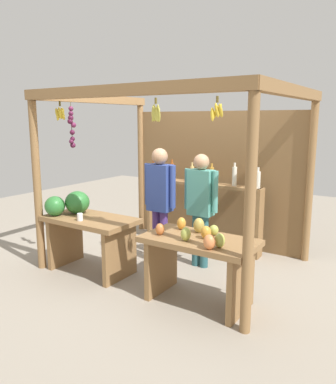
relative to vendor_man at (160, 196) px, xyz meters
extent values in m
plane|color=gray|center=(0.21, 0.09, -0.94)|extent=(12.00, 12.00, 0.00)
cylinder|color=olive|center=(-1.21, -1.00, 0.21)|extent=(0.10, 0.10, 2.29)
cylinder|color=olive|center=(1.64, -1.00, 0.21)|extent=(0.10, 0.10, 2.29)
cylinder|color=olive|center=(-1.21, 1.18, 0.21)|extent=(0.10, 0.10, 2.29)
cylinder|color=olive|center=(1.64, 1.18, 0.21)|extent=(0.10, 0.10, 2.29)
cube|color=olive|center=(0.21, -1.00, 1.29)|extent=(2.95, 0.12, 0.12)
cube|color=olive|center=(-1.21, 0.09, 1.29)|extent=(0.12, 2.29, 0.12)
cube|color=olive|center=(1.64, 0.09, 1.29)|extent=(0.12, 2.29, 0.12)
cube|color=brown|center=(0.21, 1.20, 0.09)|extent=(2.85, 0.04, 2.06)
cylinder|color=brown|center=(-0.78, -0.94, 1.18)|extent=(0.02, 0.02, 0.06)
ellipsoid|color=gold|center=(-0.74, -0.94, 1.06)|extent=(0.04, 0.07, 0.14)
ellipsoid|color=gold|center=(-0.76, -0.92, 1.07)|extent=(0.05, 0.06, 0.14)
ellipsoid|color=gold|center=(-0.78, -0.91, 1.06)|extent=(0.09, 0.04, 0.14)
ellipsoid|color=gold|center=(-0.80, -0.92, 1.07)|extent=(0.07, 0.07, 0.14)
ellipsoid|color=gold|center=(-0.82, -0.94, 1.05)|extent=(0.04, 0.06, 0.14)
ellipsoid|color=gold|center=(-0.80, -0.96, 1.05)|extent=(0.06, 0.06, 0.14)
ellipsoid|color=gold|center=(-0.79, -0.98, 1.06)|extent=(0.07, 0.04, 0.14)
ellipsoid|color=gold|center=(-0.76, -0.97, 1.07)|extent=(0.05, 0.05, 0.14)
cylinder|color=brown|center=(1.21, -0.82, 1.18)|extent=(0.02, 0.02, 0.06)
ellipsoid|color=gold|center=(1.25, -0.82, 1.08)|extent=(0.04, 0.08, 0.14)
ellipsoid|color=gold|center=(1.22, -0.79, 1.08)|extent=(0.07, 0.05, 0.14)
ellipsoid|color=gold|center=(1.19, -0.80, 1.06)|extent=(0.07, 0.08, 0.14)
ellipsoid|color=gold|center=(1.18, -0.84, 1.05)|extent=(0.06, 0.06, 0.14)
ellipsoid|color=gold|center=(1.22, -0.84, 1.08)|extent=(0.06, 0.04, 0.14)
cylinder|color=brown|center=(0.57, -0.89, 1.18)|extent=(0.02, 0.02, 0.06)
ellipsoid|color=#D1CC4C|center=(0.60, -0.89, 1.05)|extent=(0.04, 0.06, 0.15)
ellipsoid|color=#D1CC4C|center=(0.59, -0.88, 1.08)|extent=(0.07, 0.08, 0.15)
ellipsoid|color=#D1CC4C|center=(0.57, -0.86, 1.05)|extent=(0.06, 0.04, 0.15)
ellipsoid|color=#D1CC4C|center=(0.55, -0.86, 1.05)|extent=(0.07, 0.06, 0.15)
ellipsoid|color=#D1CC4C|center=(0.55, -0.89, 1.04)|extent=(0.06, 0.09, 0.15)
ellipsoid|color=#D1CC4C|center=(0.54, -0.90, 1.08)|extent=(0.04, 0.08, 0.15)
ellipsoid|color=#D1CC4C|center=(0.56, -0.91, 1.06)|extent=(0.08, 0.07, 0.15)
ellipsoid|color=#D1CC4C|center=(0.58, -0.92, 1.05)|extent=(0.08, 0.05, 0.15)
ellipsoid|color=#D1CC4C|center=(0.59, -0.91, 1.06)|extent=(0.06, 0.06, 0.15)
cylinder|color=#4C422D|center=(-0.89, -0.68, 0.94)|extent=(0.01, 0.01, 0.55)
sphere|color=#601E42|center=(-0.89, -0.67, 1.13)|extent=(0.06, 0.06, 0.06)
sphere|color=#511938|center=(-0.88, -0.68, 1.07)|extent=(0.06, 0.06, 0.06)
sphere|color=#47142D|center=(-0.88, -0.69, 1.02)|extent=(0.07, 0.07, 0.07)
sphere|color=#47142D|center=(-0.89, -0.70, 0.97)|extent=(0.07, 0.07, 0.07)
sphere|color=#601E42|center=(-0.87, -0.66, 0.93)|extent=(0.07, 0.07, 0.07)
sphere|color=#47142D|center=(-0.86, -0.69, 0.84)|extent=(0.06, 0.06, 0.06)
sphere|color=#47142D|center=(-0.88, -0.68, 0.75)|extent=(0.06, 0.06, 0.06)
sphere|color=#511938|center=(-0.90, -0.66, 0.67)|extent=(0.07, 0.07, 0.07)
sphere|color=#511938|center=(-0.88, -0.70, 0.72)|extent=(0.06, 0.06, 0.06)
cube|color=olive|center=(-0.57, -0.73, -0.25)|extent=(1.20, 0.64, 0.06)
cube|color=olive|center=(-1.05, -0.73, -0.61)|extent=(0.06, 0.58, 0.66)
cube|color=olive|center=(-0.09, -0.73, -0.61)|extent=(0.06, 0.58, 0.66)
ellipsoid|color=#2D7533|center=(-1.01, -0.91, -0.09)|extent=(0.36, 0.36, 0.25)
ellipsoid|color=#2D7533|center=(-0.86, -0.66, -0.07)|extent=(0.37, 0.37, 0.30)
cylinder|color=white|center=(-0.56, -0.91, -0.17)|extent=(0.07, 0.07, 0.09)
cube|color=olive|center=(1.00, -0.73, -0.25)|extent=(1.20, 0.64, 0.06)
cube|color=olive|center=(0.52, -0.73, -0.61)|extent=(0.06, 0.58, 0.66)
cube|color=olive|center=(1.48, -0.73, -0.61)|extent=(0.06, 0.58, 0.66)
ellipsoid|color=gold|center=(1.06, -0.71, -0.15)|extent=(0.15, 0.15, 0.14)
ellipsoid|color=#E07F47|center=(1.24, -0.98, -0.15)|extent=(0.17, 0.17, 0.15)
ellipsoid|color=gold|center=(0.67, -0.55, -0.15)|extent=(0.11, 0.11, 0.14)
ellipsoid|color=#B79E47|center=(0.90, -0.56, -0.14)|extent=(0.17, 0.17, 0.16)
ellipsoid|color=#A8B24C|center=(1.07, -0.55, -0.16)|extent=(0.14, 0.14, 0.11)
ellipsoid|color=#A8B24C|center=(1.30, -0.88, -0.15)|extent=(0.12, 0.12, 0.14)
ellipsoid|color=#A8B24C|center=(0.92, -0.88, -0.15)|extent=(0.12, 0.12, 0.14)
ellipsoid|color=#CC7038|center=(0.59, -0.85, -0.16)|extent=(0.14, 0.14, 0.13)
cube|color=olive|center=(-0.79, 0.91, -0.44)|extent=(0.05, 0.20, 1.00)
cube|color=olive|center=(1.06, 0.91, -0.44)|extent=(0.05, 0.20, 1.00)
cube|color=olive|center=(0.14, 0.91, 0.04)|extent=(1.85, 0.22, 0.04)
cylinder|color=#994C1E|center=(-0.74, 0.91, 0.21)|extent=(0.06, 0.06, 0.30)
cylinder|color=#994C1E|center=(-0.74, 0.91, 0.39)|extent=(0.03, 0.03, 0.06)
cylinder|color=#994C1E|center=(-0.39, 0.91, 0.19)|extent=(0.07, 0.07, 0.26)
cylinder|color=#994C1E|center=(-0.39, 0.91, 0.35)|extent=(0.03, 0.03, 0.06)
cylinder|color=#D8B266|center=(-0.03, 0.91, 0.18)|extent=(0.06, 0.06, 0.24)
cylinder|color=#D8B266|center=(-0.03, 0.91, 0.33)|extent=(0.03, 0.03, 0.06)
cylinder|color=gold|center=(0.30, 0.91, 0.18)|extent=(0.07, 0.07, 0.24)
cylinder|color=gold|center=(0.30, 0.91, 0.33)|extent=(0.03, 0.03, 0.06)
cylinder|color=silver|center=(0.66, 0.91, 0.20)|extent=(0.07, 0.07, 0.27)
cylinder|color=silver|center=(0.66, 0.91, 0.37)|extent=(0.03, 0.03, 0.06)
cylinder|color=silver|center=(1.01, 0.91, 0.18)|extent=(0.07, 0.07, 0.23)
cylinder|color=silver|center=(1.01, 0.91, 0.33)|extent=(0.03, 0.03, 0.06)
cylinder|color=#4C317A|center=(-0.06, 0.00, -0.57)|extent=(0.11, 0.11, 0.73)
cylinder|color=#4C317A|center=(0.06, 0.00, -0.57)|extent=(0.11, 0.11, 0.73)
cube|color=#2D428C|center=(0.00, 0.00, 0.11)|extent=(0.32, 0.19, 0.62)
cylinder|color=#2D428C|center=(-0.20, 0.00, 0.14)|extent=(0.08, 0.08, 0.56)
cylinder|color=#2D428C|center=(0.20, 0.00, 0.14)|extent=(0.08, 0.08, 0.56)
sphere|color=tan|center=(0.00, 0.00, 0.52)|extent=(0.21, 0.21, 0.21)
cylinder|color=#285A60|center=(0.45, 0.19, -0.58)|extent=(0.11, 0.11, 0.70)
cylinder|color=#285A60|center=(0.57, 0.19, -0.58)|extent=(0.11, 0.11, 0.70)
cube|color=teal|center=(0.51, 0.19, 0.07)|extent=(0.32, 0.19, 0.59)
cylinder|color=teal|center=(0.31, 0.19, 0.10)|extent=(0.08, 0.08, 0.54)
cylinder|color=teal|center=(0.71, 0.19, 0.10)|extent=(0.08, 0.08, 0.54)
sphere|color=tan|center=(0.51, 0.19, 0.46)|extent=(0.20, 0.20, 0.20)
camera|label=1|loc=(2.81, -4.10, 1.00)|focal=35.71mm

